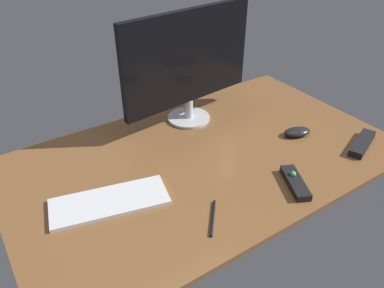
{
  "coord_description": "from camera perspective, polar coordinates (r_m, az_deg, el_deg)",
  "views": [
    {
      "loc": [
        -66.37,
        -91.47,
        82.46
      ],
      "look_at": [
        -4.54,
        1.65,
        8.0
      ],
      "focal_mm": 35.42,
      "sensor_mm": 36.0,
      "label": 1
    }
  ],
  "objects": [
    {
      "name": "keyboard",
      "position": [
        1.21,
        -12.31,
        -8.49
      ],
      "size": [
        38.28,
        22.14,
        1.27
      ],
      "primitive_type": "cube",
      "rotation": [
        0.0,
        0.0,
        -0.24
      ],
      "color": "silver",
      "rests_on": "desk"
    },
    {
      "name": "monitor",
      "position": [
        1.51,
        -0.55,
        12.24
      ],
      "size": [
        59.52,
        17.85,
        45.6
      ],
      "rotation": [
        0.0,
        0.0,
        0.1
      ],
      "color": "silver",
      "rests_on": "desk"
    },
    {
      "name": "pen",
      "position": [
        1.14,
        3.16,
        -11.03
      ],
      "size": [
        10.08,
        11.71,
        0.84
      ],
      "primitive_type": "cylinder",
      "rotation": [
        0.0,
        1.57,
        0.87
      ],
      "color": "black",
      "rests_on": "desk"
    },
    {
      "name": "desk",
      "position": [
        1.39,
        1.93,
        -2.14
      ],
      "size": [
        140.0,
        84.0,
        2.0
      ],
      "primitive_type": "cube",
      "color": "brown",
      "rests_on": "ground"
    },
    {
      "name": "computer_mouse",
      "position": [
        1.55,
        15.55,
        1.77
      ],
      "size": [
        12.36,
        9.19,
        3.11
      ],
      "primitive_type": "ellipsoid",
      "rotation": [
        0.0,
        0.0,
        -0.31
      ],
      "color": "black",
      "rests_on": "desk"
    },
    {
      "name": "media_remote",
      "position": [
        1.29,
        15.26,
        -5.59
      ],
      "size": [
        11.53,
        16.95,
        3.76
      ],
      "rotation": [
        0.0,
        0.0,
        1.12
      ],
      "color": "black",
      "rests_on": "desk"
    },
    {
      "name": "tv_remote",
      "position": [
        1.57,
        24.25,
        0.1
      ],
      "size": [
        19.76,
        11.42,
        2.53
      ],
      "primitive_type": "cube",
      "rotation": [
        0.0,
        0.0,
        0.36
      ],
      "color": "black",
      "rests_on": "desk"
    }
  ]
}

